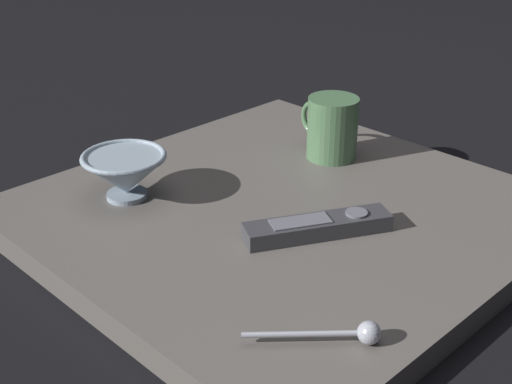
{
  "coord_description": "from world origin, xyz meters",
  "views": [
    {
      "loc": [
        -0.66,
        -0.61,
        0.51
      ],
      "look_at": [
        -0.03,
        0.03,
        0.06
      ],
      "focal_mm": 49.79,
      "sensor_mm": 36.0,
      "label": 1
    }
  ],
  "objects": [
    {
      "name": "ground_plane",
      "position": [
        0.0,
        0.0,
        0.0
      ],
      "size": [
        6.0,
        6.0,
        0.0
      ],
      "primitive_type": "plane",
      "color": "black"
    },
    {
      "name": "table",
      "position": [
        0.0,
        0.0,
        0.02
      ],
      "size": [
        0.66,
        0.65,
        0.04
      ],
      "color": "#5B5651",
      "rests_on": "ground"
    },
    {
      "name": "cereal_bowl",
      "position": [
        -0.15,
        0.18,
        0.08
      ],
      "size": [
        0.12,
        0.12,
        0.07
      ],
      "color": "#8C9EAD",
      "rests_on": "table"
    },
    {
      "name": "coffee_mug",
      "position": [
        0.18,
        0.07,
        0.09
      ],
      "size": [
        0.08,
        0.12,
        0.1
      ],
      "color": "#4C724C",
      "rests_on": "table"
    },
    {
      "name": "teaspoon",
      "position": [
        -0.17,
        -0.26,
        0.05
      ],
      "size": [
        0.11,
        0.11,
        0.03
      ],
      "color": "#A3A5B2",
      "rests_on": "table"
    },
    {
      "name": "tv_remote_near",
      "position": [
        -0.03,
        -0.09,
        0.05
      ],
      "size": [
        0.19,
        0.13,
        0.03
      ],
      "color": "#38383D",
      "rests_on": "table"
    }
  ]
}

